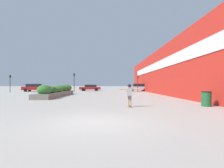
% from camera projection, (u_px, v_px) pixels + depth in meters
% --- Properties ---
extents(ground_plane, '(300.00, 300.00, 0.00)m').
position_uv_depth(ground_plane, '(94.00, 122.00, 6.77)').
color(ground_plane, '#ADA89E').
extents(building_wall_right, '(0.67, 49.94, 6.81)m').
position_uv_depth(building_wall_right, '(158.00, 72.00, 27.49)').
color(building_wall_right, red).
rests_on(building_wall_right, ground_plane).
extents(planter_box, '(1.84, 11.19, 1.47)m').
position_uv_depth(planter_box, '(57.00, 91.00, 22.19)').
color(planter_box, slate).
rests_on(planter_box, ground_plane).
extents(skateboard, '(0.23, 0.60, 0.10)m').
position_uv_depth(skateboard, '(129.00, 106.00, 11.28)').
color(skateboard, olive).
rests_on(skateboard, ground_plane).
extents(skateboarder, '(1.30, 0.24, 1.39)m').
position_uv_depth(skateboarder, '(129.00, 93.00, 11.28)').
color(skateboarder, tan).
rests_on(skateboarder, skateboard).
extents(trash_bin, '(0.65, 0.65, 1.00)m').
position_uv_depth(trash_bin, '(206.00, 99.00, 11.65)').
color(trash_bin, '#1E5B33').
rests_on(trash_bin, ground_plane).
extents(car_leftmost, '(4.74, 2.03, 1.60)m').
position_uv_depth(car_leftmost, '(34.00, 88.00, 36.26)').
color(car_leftmost, maroon).
rests_on(car_leftmost, ground_plane).
extents(car_center_left, '(4.73, 1.99, 1.43)m').
position_uv_depth(car_center_left, '(90.00, 88.00, 39.94)').
color(car_center_left, maroon).
rests_on(car_center_left, ground_plane).
extents(car_center_right, '(4.44, 1.91, 1.62)m').
position_uv_depth(car_center_right, '(138.00, 87.00, 37.65)').
color(car_center_right, '#BCBCC1').
rests_on(car_center_right, ground_plane).
extents(traffic_light_left, '(0.28, 0.30, 3.57)m').
position_uv_depth(traffic_light_left, '(74.00, 79.00, 32.70)').
color(traffic_light_left, black).
rests_on(traffic_light_left, ground_plane).
extents(traffic_light_right, '(0.28, 0.30, 3.21)m').
position_uv_depth(traffic_light_right, '(138.00, 81.00, 33.73)').
color(traffic_light_right, black).
rests_on(traffic_light_right, ground_plane).
extents(traffic_light_far_left, '(0.28, 0.30, 3.24)m').
position_uv_depth(traffic_light_far_left, '(10.00, 80.00, 32.96)').
color(traffic_light_far_left, black).
rests_on(traffic_light_far_left, ground_plane).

